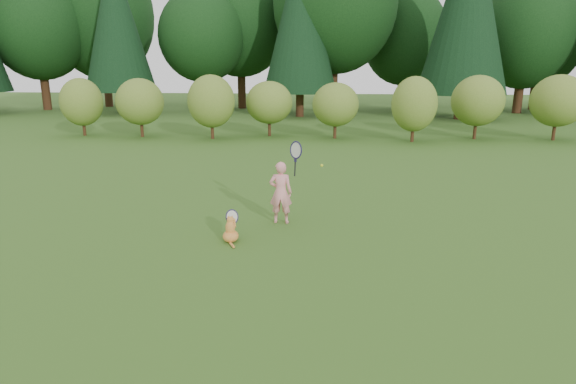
# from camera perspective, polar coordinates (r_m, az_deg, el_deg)

# --- Properties ---
(ground) EXTENTS (100.00, 100.00, 0.00)m
(ground) POSITION_cam_1_polar(r_m,az_deg,el_deg) (8.95, -1.77, -5.60)
(ground) COLOR #1C4C15
(ground) RESTS_ON ground
(shrub_row) EXTENTS (28.00, 3.00, 2.80)m
(shrub_row) POSITION_cam_1_polar(r_m,az_deg,el_deg) (21.42, 2.61, 10.07)
(shrub_row) COLOR #577324
(shrub_row) RESTS_ON ground
(child) EXTENTS (0.69, 0.43, 1.90)m
(child) POSITION_cam_1_polar(r_m,az_deg,el_deg) (9.68, -0.81, 0.10)
(child) COLOR pink
(child) RESTS_ON ground
(cat) EXTENTS (0.35, 0.68, 0.67)m
(cat) POSITION_cam_1_polar(r_m,az_deg,el_deg) (8.83, -6.83, -4.26)
(cat) COLOR #C25E25
(cat) RESTS_ON ground
(tennis_ball) EXTENTS (0.06, 0.06, 0.06)m
(tennis_ball) POSITION_cam_1_polar(r_m,az_deg,el_deg) (10.14, 4.03, 3.16)
(tennis_ball) COLOR yellow
(tennis_ball) RESTS_ON ground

